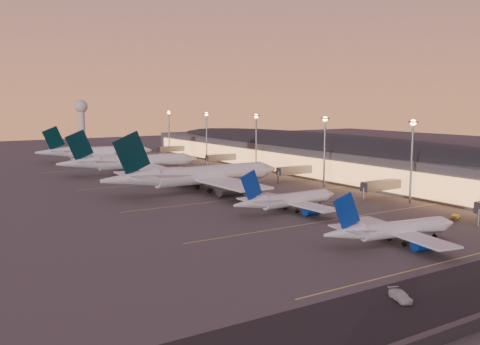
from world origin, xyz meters
name	(u,v)px	position (x,y,z in m)	size (l,w,h in m)	color
ground	(322,216)	(0.00, 0.00, 0.00)	(700.00, 700.00, 0.00)	#474441
airliner_narrow_south	(392,230)	(-6.07, -30.26, 3.23)	(34.94, 31.56, 12.50)	silver
airliner_narrow_north	(287,200)	(-4.43, 9.79, 3.38)	(36.50, 32.56, 13.06)	silver
airliner_wide_near	(197,176)	(-9.94, 54.19, 5.67)	(68.69, 62.39, 22.02)	silver
airliner_wide_mid	(131,162)	(-12.46, 110.33, 5.13)	(62.26, 56.86, 19.91)	silver
airliner_wide_far	(96,152)	(-10.17, 166.54, 4.92)	(59.56, 54.91, 19.10)	silver
terminal_building	(319,152)	(61.84, 72.47, 8.78)	(56.35, 255.00, 17.46)	#4A4A4F
light_masts	(284,136)	(36.00, 65.00, 17.55)	(2.20, 217.20, 25.90)	gray
radar_tower	(81,115)	(10.00, 260.00, 21.87)	(9.00, 9.00, 32.50)	silver
lane_markings	(243,195)	(0.00, 40.00, 0.01)	(90.00, 180.36, 0.00)	#D8C659
baggage_tug_b	(455,218)	(27.06, -22.36, 0.57)	(4.50, 3.16, 1.25)	yellow
service_van_a	(400,296)	(-31.06, -54.26, 0.76)	(2.12, 5.21, 1.51)	silver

